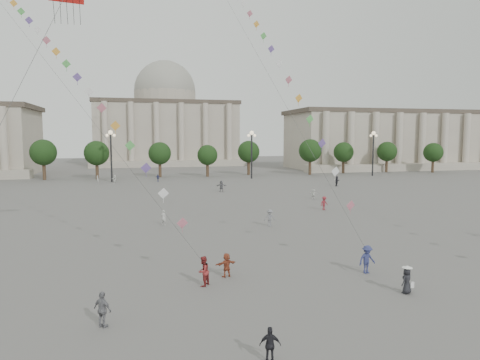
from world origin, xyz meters
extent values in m
plane|color=#5D5A57|center=(0.00, 0.00, 0.00)|extent=(360.00, 360.00, 0.00)
cube|color=#A5998A|center=(75.00, 95.00, 8.00)|extent=(80.00, 22.00, 16.00)
cube|color=#493F36|center=(75.00, 95.00, 16.60)|extent=(81.60, 22.44, 1.20)
cube|color=#A5998A|center=(75.00, 82.00, 1.00)|extent=(84.00, 4.00, 2.00)
cube|color=#A5998A|center=(0.00, 130.00, 10.00)|extent=(46.00, 30.00, 20.00)
cube|color=#493F36|center=(0.00, 130.00, 20.60)|extent=(46.92, 30.60, 1.20)
cube|color=#A5998A|center=(0.00, 113.00, 1.00)|extent=(48.30, 4.00, 2.00)
cylinder|color=#A5998A|center=(0.00, 130.00, 22.50)|extent=(21.00, 21.00, 5.00)
sphere|color=gray|center=(0.00, 130.00, 25.00)|extent=(21.00, 21.00, 21.00)
cylinder|color=#3B281D|center=(-30.00, 78.00, 1.76)|extent=(0.70, 0.70, 3.52)
sphere|color=black|center=(-30.00, 78.00, 5.44)|extent=(5.12, 5.12, 5.12)
cylinder|color=#3B281D|center=(-18.00, 78.00, 1.76)|extent=(0.70, 0.70, 3.52)
sphere|color=black|center=(-18.00, 78.00, 5.44)|extent=(5.12, 5.12, 5.12)
cylinder|color=#3B281D|center=(-6.00, 78.00, 1.76)|extent=(0.70, 0.70, 3.52)
sphere|color=black|center=(-6.00, 78.00, 5.44)|extent=(5.12, 5.12, 5.12)
cylinder|color=#3B281D|center=(6.00, 78.00, 1.76)|extent=(0.70, 0.70, 3.52)
sphere|color=black|center=(6.00, 78.00, 5.44)|extent=(5.12, 5.12, 5.12)
cylinder|color=#3B281D|center=(18.00, 78.00, 1.76)|extent=(0.70, 0.70, 3.52)
sphere|color=black|center=(18.00, 78.00, 5.44)|extent=(5.12, 5.12, 5.12)
cylinder|color=#3B281D|center=(30.00, 78.00, 1.76)|extent=(0.70, 0.70, 3.52)
sphere|color=black|center=(30.00, 78.00, 5.44)|extent=(5.12, 5.12, 5.12)
cylinder|color=#3B281D|center=(42.00, 78.00, 1.76)|extent=(0.70, 0.70, 3.52)
sphere|color=black|center=(42.00, 78.00, 5.44)|extent=(5.12, 5.12, 5.12)
cylinder|color=#3B281D|center=(54.00, 78.00, 1.76)|extent=(0.70, 0.70, 3.52)
sphere|color=black|center=(54.00, 78.00, 5.44)|extent=(5.12, 5.12, 5.12)
cylinder|color=#3B281D|center=(66.00, 78.00, 1.76)|extent=(0.70, 0.70, 3.52)
sphere|color=black|center=(66.00, 78.00, 5.44)|extent=(5.12, 5.12, 5.12)
cylinder|color=#262628|center=(-15.00, 70.00, 5.00)|extent=(0.36, 0.36, 10.00)
sphere|color=#FFE5B2|center=(-15.00, 70.00, 10.20)|extent=(0.90, 0.90, 0.90)
sphere|color=#FFE5B2|center=(-15.70, 70.00, 9.60)|extent=(0.60, 0.60, 0.60)
sphere|color=#FFE5B2|center=(-14.30, 70.00, 9.60)|extent=(0.60, 0.60, 0.60)
cylinder|color=#262628|center=(15.00, 70.00, 5.00)|extent=(0.36, 0.36, 10.00)
sphere|color=#FFE5B2|center=(15.00, 70.00, 10.20)|extent=(0.90, 0.90, 0.90)
sphere|color=#FFE5B2|center=(14.30, 70.00, 9.60)|extent=(0.60, 0.60, 0.60)
sphere|color=#FFE5B2|center=(15.70, 70.00, 9.60)|extent=(0.60, 0.60, 0.60)
cylinder|color=#262628|center=(45.00, 70.00, 5.00)|extent=(0.36, 0.36, 10.00)
sphere|color=#FFE5B2|center=(45.00, 70.00, 10.20)|extent=(0.90, 0.90, 0.90)
sphere|color=#FFE5B2|center=(44.30, 70.00, 9.60)|extent=(0.60, 0.60, 0.60)
sphere|color=#FFE5B2|center=(45.70, 70.00, 9.60)|extent=(0.60, 0.60, 0.60)
imported|color=navy|center=(-5.70, 68.00, 0.79)|extent=(0.94, 0.43, 1.58)
imported|color=white|center=(-14.33, 68.00, 0.80)|extent=(1.27, 1.47, 1.60)
imported|color=slate|center=(3.57, 19.85, 0.89)|extent=(1.30, 0.98, 1.78)
imported|color=white|center=(15.90, 37.33, 0.75)|extent=(1.40, 1.18, 1.51)
imported|color=maroon|center=(13.28, 27.81, 0.87)|extent=(1.28, 0.98, 1.74)
imported|color=black|center=(26.88, 52.03, 0.96)|extent=(1.66, 1.66, 1.92)
imported|color=#B6B6B2|center=(-17.60, 67.59, 0.80)|extent=(0.68, 0.68, 1.59)
imported|color=slate|center=(4.03, 48.76, 0.96)|extent=(1.84, 0.82, 1.92)
imported|color=#B9B9B4|center=(-7.12, 23.01, 0.80)|extent=(0.70, 0.61, 1.60)
imported|color=black|center=(-4.48, -5.96, 0.75)|extent=(0.95, 0.60, 1.51)
imported|color=#9D452A|center=(-4.04, 5.07, 0.80)|extent=(1.55, 0.85, 1.60)
imported|color=slate|center=(-11.41, -0.97, 0.90)|extent=(1.08, 1.02, 1.79)
imported|color=maroon|center=(-5.80, 3.69, 0.94)|extent=(1.13, 1.15, 1.87)
imported|color=navy|center=(5.37, 3.58, 0.96)|extent=(1.33, 0.89, 1.93)
imported|color=black|center=(5.71, -0.38, 0.78)|extent=(0.90, 0.77, 1.56)
cone|color=white|center=(5.71, -0.38, 1.62)|extent=(0.52, 0.52, 0.14)
cylinder|color=white|center=(5.71, -0.38, 1.56)|extent=(0.60, 0.60, 0.02)
cube|color=white|center=(5.96, -0.53, 0.55)|extent=(0.22, 0.10, 0.35)
cylinder|color=#3F3F3F|center=(-17.28, 5.73, 10.05)|extent=(0.02, 0.02, 19.20)
cylinder|color=#3F3F3F|center=(-20.40, 26.61, 19.49)|extent=(0.02, 0.02, 65.18)
cube|color=#BE6477|center=(-6.88, 5.38, 3.68)|extent=(0.76, 0.25, 0.76)
cube|color=white|center=(-7.96, 7.08, 5.44)|extent=(0.76, 0.25, 0.76)
cube|color=#684D9A|center=(-9.04, 8.78, 7.06)|extent=(0.76, 0.25, 0.76)
cube|color=#54B453|center=(-10.13, 10.48, 8.60)|extent=(0.76, 0.25, 0.76)
cube|color=gold|center=(-11.21, 12.18, 10.08)|extent=(0.76, 0.25, 0.76)
cube|color=#BE6477|center=(-12.29, 13.87, 11.52)|extent=(0.76, 0.25, 0.76)
cube|color=white|center=(-13.37, 15.57, 12.92)|extent=(0.76, 0.25, 0.76)
cube|color=#684D9A|center=(-14.45, 17.27, 14.29)|extent=(0.76, 0.25, 0.76)
cube|color=#54B453|center=(-15.53, 18.97, 15.64)|extent=(0.76, 0.25, 0.76)
cube|color=gold|center=(-16.61, 20.67, 16.97)|extent=(0.76, 0.25, 0.76)
cube|color=#BE6477|center=(-17.70, 22.36, 18.27)|extent=(0.76, 0.25, 0.76)
cube|color=white|center=(-18.78, 24.06, 19.56)|extent=(0.76, 0.25, 0.76)
cube|color=#684D9A|center=(-19.86, 25.76, 20.83)|extent=(0.76, 0.25, 0.76)
cube|color=#54B453|center=(-20.94, 27.46, 22.09)|extent=(0.76, 0.25, 0.76)
cube|color=gold|center=(-22.02, 29.16, 23.33)|extent=(0.76, 0.25, 0.76)
cylinder|color=#3F3F3F|center=(2.45, 35.39, 27.07)|extent=(0.02, 0.02, 81.84)
cube|color=#BE6477|center=(5.18, 5.70, 4.34)|extent=(0.76, 0.25, 0.76)
cube|color=white|center=(4.98, 7.82, 6.62)|extent=(0.76, 0.25, 0.76)
cube|color=#684D9A|center=(4.79, 9.94, 8.72)|extent=(0.76, 0.25, 0.76)
cube|color=#54B453|center=(4.59, 12.06, 10.72)|extent=(0.76, 0.25, 0.76)
cube|color=gold|center=(4.40, 14.18, 12.65)|extent=(0.76, 0.25, 0.76)
cube|color=#BE6477|center=(4.20, 16.30, 14.52)|extent=(0.76, 0.25, 0.76)
cube|color=white|center=(4.01, 18.42, 16.34)|extent=(0.76, 0.25, 0.76)
cube|color=#684D9A|center=(3.81, 20.54, 18.13)|extent=(0.76, 0.25, 0.76)
cube|color=#54B453|center=(3.62, 22.67, 19.88)|extent=(0.76, 0.25, 0.76)
cube|color=gold|center=(3.43, 24.79, 21.60)|extent=(0.76, 0.25, 0.76)
cube|color=#BE6477|center=(3.23, 26.91, 23.30)|extent=(0.76, 0.25, 0.76)
cube|color=white|center=(3.04, 29.03, 24.97)|extent=(0.76, 0.25, 0.76)
camera|label=1|loc=(-9.55, -21.91, 9.20)|focal=32.00mm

